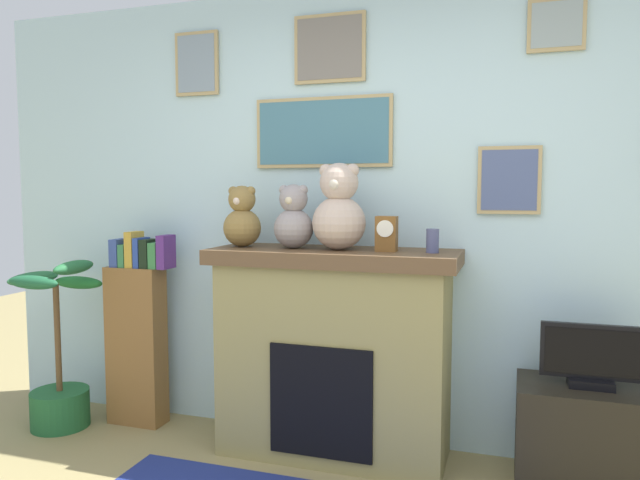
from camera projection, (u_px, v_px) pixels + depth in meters
back_wall at (392, 216)px, 3.40m from camera, size 5.20×0.15×2.60m
fireplace at (334, 351)px, 3.26m from camera, size 1.34×0.53×1.14m
bookshelf at (137, 333)px, 3.69m from camera, size 0.43×0.16×1.20m
potted_plant at (59, 369)px, 3.66m from camera, size 0.46×0.47×1.03m
tv_stand at (588, 441)px, 2.83m from camera, size 0.66×0.40×0.53m
television at (592, 358)px, 2.80m from camera, size 0.46×0.14×0.30m
candle_jar at (433, 241)px, 3.03m from camera, size 0.06×0.06×0.12m
mantel_clock at (386, 234)px, 3.10m from camera, size 0.11×0.08×0.18m
teddy_bear_cream at (242, 219)px, 3.35m from camera, size 0.21×0.21×0.34m
teddy_bear_brown at (293, 220)px, 3.25m from camera, size 0.22×0.22×0.35m
teddy_bear_grey at (339, 211)px, 3.17m from camera, size 0.29×0.29×0.46m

